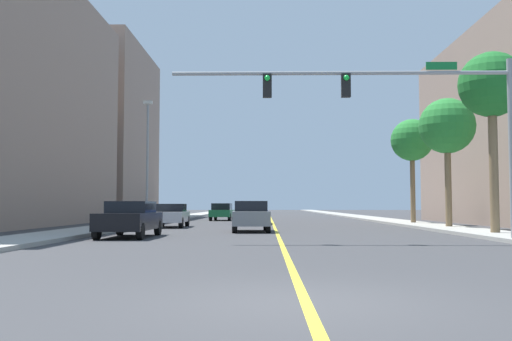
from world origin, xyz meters
TOP-DOWN VIEW (x-y plane):
  - ground at (0.00, 42.00)m, footprint 192.00×192.00m
  - sidewalk_left at (-9.07, 42.00)m, footprint 2.65×168.00m
  - sidewalk_right at (9.07, 42.00)m, footprint 2.65×168.00m
  - lane_marking_center at (0.00, 42.00)m, footprint 0.16×144.00m
  - building_left_far at (-18.64, 51.01)m, footprint 10.85×17.05m
  - traffic_signal_mast at (4.30, 12.28)m, footprint 12.12×0.36m
  - street_lamp at (-8.25, 29.05)m, footprint 0.56×0.28m
  - palm_near at (9.16, 16.40)m, footprint 2.79×2.79m
  - palm_mid at (9.40, 23.21)m, footprint 3.03×3.03m
  - palm_far at (9.25, 30.01)m, footprint 2.79×2.79m
  - car_blue at (-1.33, 31.05)m, footprint 2.00×4.62m
  - car_black at (-6.03, 15.21)m, footprint 1.90×4.46m
  - car_gray at (-1.25, 20.15)m, footprint 1.92×3.99m
  - car_silver at (-6.04, 25.44)m, footprint 1.84×4.19m
  - car_green at (-4.16, 39.95)m, footprint 1.93×4.18m

SIDE VIEW (x-z plane):
  - ground at x=0.00m, z-range 0.00..0.00m
  - lane_marking_center at x=0.00m, z-range 0.00..0.01m
  - sidewalk_left at x=-9.07m, z-range 0.00..0.15m
  - sidewalk_right at x=9.07m, z-range 0.00..0.15m
  - car_silver at x=-6.04m, z-range 0.04..1.41m
  - car_blue at x=-1.33m, z-range 0.04..1.44m
  - car_green at x=-4.16m, z-range 0.02..1.46m
  - car_black at x=-6.03m, z-range 0.04..1.49m
  - car_gray at x=-1.25m, z-range 0.03..1.53m
  - street_lamp at x=-8.25m, z-range 0.57..8.56m
  - traffic_signal_mast at x=4.30m, z-range 1.69..8.04m
  - palm_far at x=9.25m, z-range 2.11..8.98m
  - palm_mid at x=9.40m, z-range 2.06..9.05m
  - palm_near at x=9.16m, z-range 2.48..10.18m
  - building_left_far at x=-18.64m, z-range 0.00..17.63m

